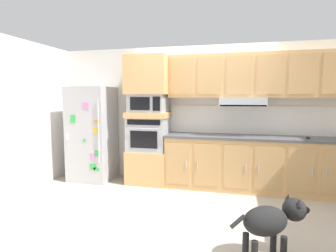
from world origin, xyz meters
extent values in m
plane|color=#B2A899|center=(0.00, 0.00, 0.00)|extent=(9.60, 9.60, 0.00)
cube|color=silver|center=(0.00, 1.11, 1.25)|extent=(6.20, 0.12, 2.50)
cube|color=silver|center=(-2.80, 0.00, 1.25)|extent=(0.12, 7.10, 2.50)
cube|color=#ADADB2|center=(-2.03, 0.68, 0.88)|extent=(0.76, 0.70, 1.76)
cylinder|color=silver|center=(-1.70, 0.31, 0.98)|extent=(0.02, 0.02, 1.10)
cube|color=orange|center=(-1.73, 0.33, 1.15)|extent=(0.10, 0.01, 0.06)
cube|color=pink|center=(-1.85, 0.33, 0.52)|extent=(0.08, 0.01, 0.12)
cube|color=green|center=(-1.75, 0.33, 0.58)|extent=(0.09, 0.01, 0.11)
cube|color=green|center=(-1.99, 0.33, 0.80)|extent=(0.06, 0.01, 0.06)
cube|color=gold|center=(-1.77, 0.33, 0.98)|extent=(0.09, 0.01, 0.11)
cube|color=green|center=(-2.21, 0.33, 1.19)|extent=(0.10, 0.01, 0.14)
cube|color=pink|center=(-1.94, 0.33, 1.42)|extent=(0.12, 0.01, 0.11)
cube|color=white|center=(-2.34, 0.33, 0.85)|extent=(0.06, 0.01, 0.12)
cube|color=green|center=(-1.77, 0.33, 0.29)|extent=(0.11, 0.01, 0.06)
cube|color=green|center=(-1.84, 0.33, 0.34)|extent=(0.11, 0.01, 0.10)
cube|color=tan|center=(-0.93, 0.75, 0.30)|extent=(0.74, 0.62, 0.60)
cube|color=#A8AAAF|center=(-0.93, 0.75, 0.90)|extent=(0.70, 0.58, 0.60)
cube|color=black|center=(-0.93, 0.45, 0.84)|extent=(0.49, 0.01, 0.30)
cube|color=black|center=(-0.93, 0.45, 1.14)|extent=(0.60, 0.01, 0.09)
cylinder|color=#A8AAAF|center=(-0.93, 0.43, 1.03)|extent=(0.56, 0.02, 0.02)
cube|color=tan|center=(-0.93, 0.75, 1.25)|extent=(0.74, 0.62, 0.10)
cube|color=#A8AAAF|center=(-0.93, 0.75, 1.46)|extent=(0.64, 0.53, 0.32)
cube|color=black|center=(-1.00, 0.48, 1.46)|extent=(0.35, 0.01, 0.22)
cube|color=black|center=(-0.70, 0.48, 1.46)|extent=(0.13, 0.01, 0.24)
cube|color=tan|center=(-0.93, 0.75, 1.96)|extent=(0.74, 0.62, 0.68)
cube|color=tan|center=(0.89, 0.75, 0.44)|extent=(2.88, 0.60, 0.88)
cube|color=tan|center=(-0.32, 0.44, 0.46)|extent=(0.40, 0.01, 0.70)
cylinder|color=#BCBCC1|center=(-0.17, 0.43, 0.46)|extent=(0.01, 0.01, 0.12)
cube|color=tan|center=(0.17, 0.44, 0.46)|extent=(0.40, 0.01, 0.70)
cylinder|color=#BCBCC1|center=(0.02, 0.43, 0.46)|extent=(0.01, 0.01, 0.12)
cube|color=tan|center=(0.65, 0.44, 0.46)|extent=(0.40, 0.01, 0.70)
cylinder|color=#BCBCC1|center=(0.79, 0.43, 0.46)|extent=(0.01, 0.01, 0.12)
cube|color=tan|center=(1.13, 0.44, 0.46)|extent=(0.40, 0.01, 0.70)
cylinder|color=#BCBCC1|center=(0.98, 0.43, 0.46)|extent=(0.01, 0.01, 0.12)
cube|color=tan|center=(1.61, 0.44, 0.46)|extent=(0.40, 0.01, 0.70)
cylinder|color=#BCBCC1|center=(1.75, 0.43, 0.46)|extent=(0.01, 0.01, 0.12)
cylinder|color=#BCBCC1|center=(1.94, 0.43, 0.46)|extent=(0.01, 0.01, 0.12)
cube|color=#4C4C51|center=(0.89, 0.75, 0.90)|extent=(2.92, 0.64, 0.04)
cube|color=white|center=(0.89, 1.04, 1.17)|extent=(2.92, 0.02, 0.50)
cube|color=tan|center=(0.89, 0.88, 1.93)|extent=(2.88, 0.34, 0.74)
cube|color=#A8AAAF|center=(0.72, 0.81, 1.49)|extent=(0.76, 0.48, 0.14)
cube|color=black|center=(0.72, 0.59, 1.43)|extent=(0.72, 0.04, 0.02)
cube|color=tan|center=(-0.32, 0.70, 1.93)|extent=(0.40, 0.01, 0.63)
cube|color=tan|center=(0.17, 0.70, 1.93)|extent=(0.40, 0.01, 0.63)
cube|color=tan|center=(0.65, 0.70, 1.93)|extent=(0.40, 0.01, 0.63)
cube|color=tan|center=(1.13, 0.70, 1.93)|extent=(0.40, 0.01, 0.63)
cube|color=tan|center=(1.61, 0.70, 1.93)|extent=(0.40, 0.01, 0.63)
cylinder|color=black|center=(1.73, 0.69, 0.93)|extent=(0.04, 0.10, 0.03)
cylinder|color=silver|center=(1.83, 0.71, 0.93)|extent=(0.03, 0.12, 0.01)
ellipsoid|color=black|center=(0.92, -1.33, 0.39)|extent=(0.53, 0.47, 0.28)
sphere|color=black|center=(1.20, -1.18, 0.47)|extent=(0.23, 0.23, 0.23)
ellipsoid|color=black|center=(1.30, -1.12, 0.45)|extent=(0.15, 0.14, 0.08)
cone|color=black|center=(1.15, -1.12, 0.57)|extent=(0.06, 0.06, 0.07)
cone|color=black|center=(1.23, -1.25, 0.57)|extent=(0.06, 0.06, 0.07)
cylinder|color=black|center=(0.66, -1.48, 0.42)|extent=(0.16, 0.11, 0.13)
cylinder|color=black|center=(1.02, -1.19, 0.12)|extent=(0.06, 0.06, 0.25)
cylinder|color=black|center=(1.09, -1.33, 0.12)|extent=(0.06, 0.06, 0.25)
cylinder|color=black|center=(0.74, -1.34, 0.12)|extent=(0.06, 0.06, 0.25)
camera|label=1|loc=(0.62, -4.01, 1.56)|focal=29.46mm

